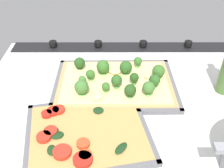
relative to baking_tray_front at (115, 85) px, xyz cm
name	(u,v)px	position (x,y,z in cm)	size (l,w,h in cm)	color
ground_plane	(124,110)	(-2.38, 9.11, -1.87)	(83.42, 72.57, 3.00)	silver
stove_control_panel	(121,46)	(-2.38, -23.67, 0.18)	(80.09, 7.00, 2.60)	black
baking_tray_front	(115,85)	(0.00, 0.00, 0.00)	(36.34, 25.92, 1.30)	slate
broccoli_pizza	(116,80)	(-0.32, 0.18, 1.84)	(33.91, 23.49, 6.04)	tan
baking_tray_back	(88,134)	(6.71, 19.51, 0.01)	(33.24, 29.37, 1.30)	slate
veggie_pizza_back	(84,133)	(7.63, 19.92, 0.76)	(30.43, 26.56, 1.90)	tan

